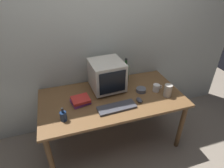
# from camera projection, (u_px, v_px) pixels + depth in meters

# --- Properties ---
(ground_plane) EXTENTS (6.00, 6.00, 0.00)m
(ground_plane) POSITION_uv_depth(u_px,v_px,m) (112.00, 138.00, 2.58)
(ground_plane) COLOR gray
(back_wall) EXTENTS (4.00, 0.08, 2.50)m
(back_wall) POSITION_uv_depth(u_px,v_px,m) (100.00, 39.00, 2.30)
(back_wall) COLOR beige
(back_wall) RESTS_ON ground
(desk) EXTENTS (1.66, 0.86, 0.70)m
(desk) POSITION_uv_depth(u_px,v_px,m) (112.00, 102.00, 2.24)
(desk) COLOR brown
(desk) RESTS_ON ground
(crt_monitor) EXTENTS (0.40, 0.41, 0.37)m
(crt_monitor) POSITION_uv_depth(u_px,v_px,m) (107.00, 75.00, 2.25)
(crt_monitor) COLOR beige
(crt_monitor) RESTS_ON desk
(keyboard) EXTENTS (0.43, 0.17, 0.02)m
(keyboard) POSITION_uv_depth(u_px,v_px,m) (117.00, 107.00, 2.02)
(keyboard) COLOR #3F3F47
(keyboard) RESTS_ON desk
(computer_mouse) EXTENTS (0.07, 0.10, 0.04)m
(computer_mouse) POSITION_uv_depth(u_px,v_px,m) (139.00, 100.00, 2.12)
(computer_mouse) COLOR #3F3F47
(computer_mouse) RESTS_ON desk
(bottle_tall) EXTENTS (0.08, 0.08, 0.34)m
(bottle_tall) POSITION_uv_depth(u_px,v_px,m) (126.00, 73.00, 2.43)
(bottle_tall) COLOR #1E4C23
(bottle_tall) RESTS_ON desk
(bottle_short) EXTENTS (0.07, 0.07, 0.16)m
(bottle_short) POSITION_uv_depth(u_px,v_px,m) (63.00, 116.00, 1.84)
(bottle_short) COLOR navy
(bottle_short) RESTS_ON desk
(book_stack) EXTENTS (0.23, 0.20, 0.07)m
(book_stack) POSITION_uv_depth(u_px,v_px,m) (81.00, 100.00, 2.09)
(book_stack) COLOR #843893
(book_stack) RESTS_ON desk
(mug) EXTENTS (0.12, 0.08, 0.09)m
(mug) POSITION_uv_depth(u_px,v_px,m) (156.00, 88.00, 2.28)
(mug) COLOR white
(mug) RESTS_ON desk
(cd_spindle) EXTENTS (0.12, 0.12, 0.04)m
(cd_spindle) POSITION_uv_depth(u_px,v_px,m) (141.00, 90.00, 2.29)
(cd_spindle) COLOR #595B66
(cd_spindle) RESTS_ON desk
(metal_canister) EXTENTS (0.09, 0.09, 0.15)m
(metal_canister) POSITION_uv_depth(u_px,v_px,m) (168.00, 90.00, 2.18)
(metal_canister) COLOR #B7B2A8
(metal_canister) RESTS_ON desk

